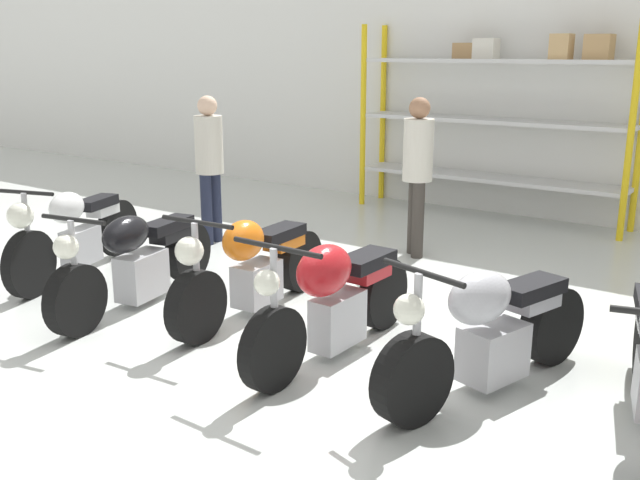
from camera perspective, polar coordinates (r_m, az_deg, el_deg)
ground_plane at (r=5.67m, az=-2.37°, el=-7.71°), size 30.00×30.00×0.00m
back_wall at (r=9.89m, az=16.81°, el=12.10°), size 30.00×0.08×3.60m
shelving_rack at (r=9.67m, az=14.34°, el=10.27°), size 3.68×0.63×2.53m
motorcycle_white at (r=7.43m, az=-19.03°, el=0.61°), size 0.84×1.98×0.98m
motorcycle_black at (r=6.41m, az=-14.43°, el=-1.59°), size 0.70×2.08×0.94m
motorcycle_orange at (r=6.02m, az=-5.47°, el=-2.18°), size 0.67×2.03×0.96m
motorcycle_red at (r=5.17m, az=1.11°, el=-4.66°), size 0.71×1.95×0.99m
motorcycle_silver at (r=4.79m, az=13.39°, el=-7.16°), size 0.84×1.94×0.96m
person_browsing at (r=7.70m, az=7.82°, el=6.05°), size 0.45×0.45×1.71m
person_near_rack at (r=8.25m, az=-8.84°, el=6.52°), size 0.36×0.36×1.70m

